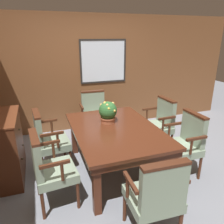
{
  "coord_description": "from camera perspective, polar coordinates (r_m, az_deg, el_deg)",
  "views": [
    {
      "loc": [
        -0.98,
        -2.71,
        2.02
      ],
      "look_at": [
        0.04,
        0.23,
        0.93
      ],
      "focal_mm": 35.0,
      "sensor_mm": 36.0,
      "label": 1
    }
  ],
  "objects": [
    {
      "name": "sideboard_cabinet",
      "position": [
        3.56,
        -26.67,
        -8.4
      ],
      "size": [
        0.53,
        0.97,
        0.97
      ],
      "color": "#512816",
      "rests_on": "ground_plane"
    },
    {
      "name": "chair_head_near",
      "position": [
        2.35,
        11.5,
        -20.36
      ],
      "size": [
        0.58,
        0.5,
        0.97
      ],
      "rotation": [
        0.0,
        0.0,
        3.1
      ],
      "color": "#472314",
      "rests_on": "ground_plane"
    },
    {
      "name": "dining_table",
      "position": [
        3.27,
        0.87,
        -5.63
      ],
      "size": [
        1.22,
        1.73,
        0.73
      ],
      "color": "#4C2314",
      "rests_on": "ground_plane"
    },
    {
      "name": "chair_right_far",
      "position": [
        4.05,
        12.3,
        -2.55
      ],
      "size": [
        0.5,
        0.58,
        0.97
      ],
      "rotation": [
        0.0,
        0.0,
        -1.53
      ],
      "color": "#472314",
      "rests_on": "ground_plane"
    },
    {
      "name": "chair_left_far",
      "position": [
        3.5,
        -16.46,
        -6.55
      ],
      "size": [
        0.51,
        0.59,
        0.97
      ],
      "rotation": [
        0.0,
        0.0,
        1.65
      ],
      "color": "#472314",
      "rests_on": "ground_plane"
    },
    {
      "name": "chair_left_near",
      "position": [
        2.8,
        -16.2,
        -13.48
      ],
      "size": [
        0.52,
        0.59,
        0.97
      ],
      "rotation": [
        0.0,
        0.0,
        1.66
      ],
      "color": "#472314",
      "rests_on": "ground_plane"
    },
    {
      "name": "chair_right_near",
      "position": [
        3.44,
        18.57,
        -7.24
      ],
      "size": [
        0.48,
        0.57,
        0.97
      ],
      "rotation": [
        0.0,
        0.0,
        -1.57
      ],
      "color": "#472314",
      "rests_on": "ground_plane"
    },
    {
      "name": "ground_plane",
      "position": [
        3.52,
        0.57,
        -15.66
      ],
      "size": [
        14.0,
        14.0,
        0.0
      ],
      "primitive_type": "plane",
      "color": "gray"
    },
    {
      "name": "potted_plant",
      "position": [
        3.39,
        -1.07,
        0.01
      ],
      "size": [
        0.28,
        0.28,
        0.34
      ],
      "color": "#9E5638",
      "rests_on": "dining_table"
    },
    {
      "name": "wall_back",
      "position": [
        4.82,
        -7.27,
        9.81
      ],
      "size": [
        7.2,
        0.08,
        2.45
      ],
      "color": "brown",
      "rests_on": "ground_plane"
    },
    {
      "name": "chair_head_far",
      "position": [
        4.43,
        -4.61,
        -0.19
      ],
      "size": [
        0.58,
        0.49,
        0.97
      ],
      "rotation": [
        0.0,
        0.0,
        -0.04
      ],
      "color": "#472314",
      "rests_on": "ground_plane"
    }
  ]
}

